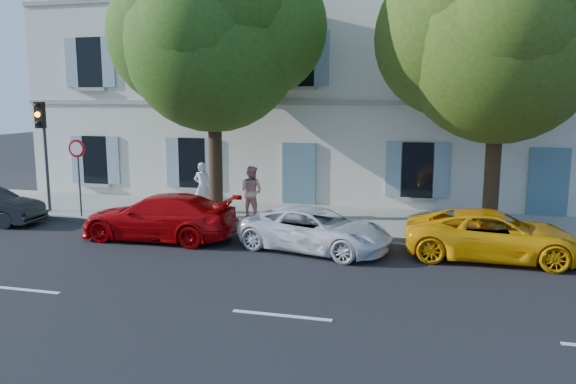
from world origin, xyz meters
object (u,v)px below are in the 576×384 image
(car_red_coupe, at_px, (159,217))
(tree_right, at_px, (500,47))
(car_white_coupe, at_px, (315,230))
(tree_left, at_px, (213,43))
(pedestrian_b, at_px, (251,191))
(traffic_light, at_px, (42,133))
(road_sign, at_px, (78,161))
(car_yellow_supercar, at_px, (494,235))
(pedestrian_a, at_px, (203,187))

(car_red_coupe, xyz_separation_m, tree_right, (9.52, 2.38, 4.93))
(car_white_coupe, distance_m, tree_left, 7.22)
(tree_left, distance_m, pedestrian_b, 5.05)
(car_red_coupe, bearing_deg, traffic_light, -111.23)
(tree_left, relative_size, tree_right, 1.05)
(car_red_coupe, height_order, car_white_coupe, car_red_coupe)
(car_red_coupe, distance_m, tree_right, 10.98)
(car_white_coupe, height_order, road_sign, road_sign)
(tree_left, bearing_deg, traffic_light, -174.16)
(car_yellow_supercar, bearing_deg, car_red_coupe, 92.49)
(car_red_coupe, xyz_separation_m, tree_left, (0.75, 2.69, 5.24))
(car_yellow_supercar, relative_size, road_sign, 1.73)
(road_sign, height_order, pedestrian_a, road_sign)
(car_red_coupe, height_order, pedestrian_b, pedestrian_b)
(car_red_coupe, relative_size, pedestrian_a, 2.62)
(car_red_coupe, xyz_separation_m, car_white_coupe, (4.76, -0.05, -0.09))
(road_sign, bearing_deg, pedestrian_a, 24.59)
(car_yellow_supercar, height_order, tree_left, tree_left)
(car_red_coupe, distance_m, road_sign, 4.41)
(traffic_light, distance_m, road_sign, 1.90)
(pedestrian_b, bearing_deg, road_sign, 29.56)
(traffic_light, bearing_deg, tree_left, 5.84)
(car_white_coupe, xyz_separation_m, tree_right, (4.76, 2.43, 5.02))
(tree_right, height_order, road_sign, tree_right)
(car_white_coupe, height_order, pedestrian_b, pedestrian_b)
(car_red_coupe, distance_m, car_white_coupe, 4.77)
(road_sign, xyz_separation_m, pedestrian_a, (3.79, 1.73, -1.01))
(car_white_coupe, height_order, tree_left, tree_left)
(car_yellow_supercar, relative_size, traffic_light, 1.17)
(pedestrian_a, bearing_deg, road_sign, 28.52)
(car_white_coupe, relative_size, tree_left, 0.47)
(car_yellow_supercar, xyz_separation_m, pedestrian_b, (-7.63, 2.86, 0.38))
(road_sign, bearing_deg, car_white_coupe, -11.32)
(tree_left, distance_m, road_sign, 6.09)
(pedestrian_a, bearing_deg, tree_left, 142.14)
(car_yellow_supercar, distance_m, tree_left, 10.47)
(road_sign, distance_m, pedestrian_a, 4.29)
(car_yellow_supercar, distance_m, road_sign, 13.45)
(traffic_light, distance_m, pedestrian_b, 7.65)
(car_yellow_supercar, bearing_deg, pedestrian_b, 69.98)
(car_red_coupe, bearing_deg, pedestrian_a, -179.79)
(car_red_coupe, bearing_deg, tree_left, 163.75)
(car_red_coupe, relative_size, car_white_coupe, 1.11)
(car_white_coupe, distance_m, car_yellow_supercar, 4.72)
(traffic_light, xyz_separation_m, pedestrian_b, (7.31, 1.13, -1.95))
(car_white_coupe, relative_size, tree_right, 0.50)
(tree_left, bearing_deg, car_red_coupe, -105.59)
(tree_right, relative_size, pedestrian_a, 4.76)
(car_yellow_supercar, relative_size, pedestrian_a, 2.55)
(car_red_coupe, relative_size, car_yellow_supercar, 1.03)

